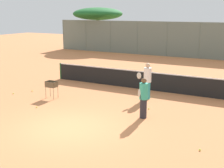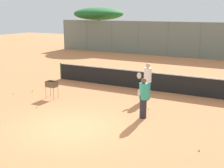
% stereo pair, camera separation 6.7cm
% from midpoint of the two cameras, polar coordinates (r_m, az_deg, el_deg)
% --- Properties ---
extents(ground_plane, '(80.00, 80.00, 0.00)m').
position_cam_midpoint_polar(ground_plane, '(12.31, -7.75, -7.97)').
color(ground_plane, '#D37F4C').
extents(tennis_net, '(11.79, 0.10, 1.07)m').
position_cam_midpoint_polar(tennis_net, '(18.02, 5.60, 0.78)').
color(tennis_net, '#26592D').
rests_on(tennis_net, ground_plane).
extents(back_fence, '(31.92, 0.08, 3.40)m').
position_cam_midpoint_polar(back_fence, '(30.64, 15.89, 7.65)').
color(back_fence, slate).
rests_on(back_fence, ground_plane).
extents(tree_1, '(5.73, 5.73, 4.80)m').
position_cam_midpoint_polar(tree_1, '(36.85, -2.40, 12.68)').
color(tree_1, brown).
rests_on(tree_1, ground_plane).
extents(player_white_outfit, '(0.36, 0.92, 1.73)m').
position_cam_midpoint_polar(player_white_outfit, '(13.09, 5.88, -2.51)').
color(player_white_outfit, '#26262D').
rests_on(player_white_outfit, ground_plane).
extents(player_red_cap, '(0.55, 0.88, 1.86)m').
position_cam_midpoint_polar(player_red_cap, '(15.97, 6.61, 0.60)').
color(player_red_cap, teal).
rests_on(player_red_cap, ground_plane).
extents(ball_cart, '(0.56, 0.41, 0.89)m').
position_cam_midpoint_polar(ball_cart, '(16.40, -10.87, -0.26)').
color(ball_cart, brown).
rests_on(ball_cart, ground_plane).
extents(tennis_ball_0, '(0.07, 0.07, 0.07)m').
position_cam_midpoint_polar(tennis_ball_0, '(17.84, -17.45, -1.64)').
color(tennis_ball_0, '#D1E54C').
rests_on(tennis_ball_0, ground_plane).
extents(tennis_ball_1, '(0.07, 0.07, 0.07)m').
position_cam_midpoint_polar(tennis_ball_1, '(15.07, -13.48, -4.09)').
color(tennis_ball_1, '#D1E54C').
rests_on(tennis_ball_1, ground_plane).
extents(tennis_ball_2, '(0.07, 0.07, 0.07)m').
position_cam_midpoint_polar(tennis_ball_2, '(14.50, 6.86, -4.50)').
color(tennis_ball_2, '#D1E54C').
rests_on(tennis_ball_2, ground_plane).
extents(tennis_ball_3, '(0.07, 0.07, 0.07)m').
position_cam_midpoint_polar(tennis_ball_3, '(10.71, 15.84, -11.53)').
color(tennis_ball_3, '#D1E54C').
rests_on(tennis_ball_3, ground_plane).
extents(tennis_ball_4, '(0.07, 0.07, 0.07)m').
position_cam_midpoint_polar(tennis_ball_4, '(18.12, -14.24, -1.21)').
color(tennis_ball_4, '#D1E54C').
rests_on(tennis_ball_4, ground_plane).
extents(parked_car, '(4.20, 1.70, 1.60)m').
position_cam_midpoint_polar(parked_car, '(35.57, 10.86, 6.94)').
color(parked_car, '#B2B7BC').
rests_on(parked_car, ground_plane).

